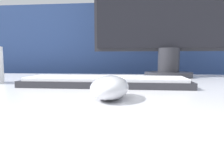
{
  "coord_description": "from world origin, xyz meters",
  "views": [
    {
      "loc": [
        0.05,
        -0.49,
        0.8
      ],
      "look_at": [
        0.01,
        -0.09,
        0.76
      ],
      "focal_mm": 35.0,
      "sensor_mm": 36.0,
      "label": 1
    }
  ],
  "objects": [
    {
      "name": "monitor",
      "position": [
        0.18,
        0.37,
        0.99
      ],
      "size": [
        0.58,
        0.18,
        0.48
      ],
      "color": "#28282D",
      "rests_on": "desk"
    },
    {
      "name": "keyboard",
      "position": [
        -0.02,
        0.06,
        0.75
      ],
      "size": [
        0.43,
        0.13,
        0.02
      ],
      "rotation": [
        0.0,
        0.0,
        -0.01
      ],
      "color": "#28282D",
      "rests_on": "desk"
    },
    {
      "name": "computer_mouse_near",
      "position": [
        0.01,
        -0.12,
        0.76
      ],
      "size": [
        0.07,
        0.12,
        0.04
      ],
      "rotation": [
        0.0,
        0.0,
        -0.06
      ],
      "color": "silver",
      "rests_on": "desk"
    },
    {
      "name": "partition_panel",
      "position": [
        0.0,
        0.66,
        0.55
      ],
      "size": [
        5.0,
        0.03,
        1.09
      ],
      "color": "navy",
      "rests_on": "ground_plane"
    }
  ]
}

